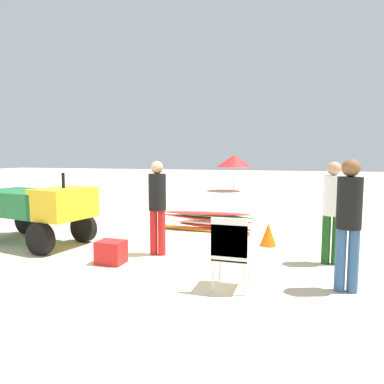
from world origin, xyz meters
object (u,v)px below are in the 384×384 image
Objects in this scene: lifeguard_near_left at (349,216)px; beach_umbrella_left at (234,161)px; lifeguard_near_right at (157,201)px; stacked_plastic_chairs at (231,247)px; surfboard_pile at (207,221)px; lifeguard_near_center at (333,206)px; cooler_box at (111,252)px; traffic_cone_near at (268,234)px; utility_cart at (36,206)px.

beach_umbrella_left reaches higher than lifeguard_near_left.
stacked_plastic_chairs is at bearing -39.13° from lifeguard_near_right.
lifeguard_near_left is 13.69m from beach_umbrella_left.
stacked_plastic_chairs is 3.87m from surfboard_pile.
stacked_plastic_chairs is 0.59× the size of lifeguard_near_center.
lifeguard_near_left is at bearing -48.96° from surfboard_pile.
stacked_plastic_chairs is at bearing -70.46° from surfboard_pile.
cooler_box is at bearing -106.21° from surfboard_pile.
lifeguard_near_left is 3.91× the size of cooler_box.
lifeguard_near_left reaches higher than stacked_plastic_chairs.
surfboard_pile is 5.67× the size of cooler_box.
lifeguard_near_center is 3.66× the size of traffic_cone_near.
lifeguard_near_left is (1.49, 0.44, 0.43)m from stacked_plastic_chairs.
cooler_box is (-0.55, -0.72, -0.80)m from lifeguard_near_right.
beach_umbrella_left is at bearing 106.73° from lifeguard_near_left.
surfboard_pile is 1.89m from traffic_cone_near.
lifeguard_near_right is (2.73, -0.01, 0.21)m from utility_cart.
cooler_box is at bearing 164.72° from stacked_plastic_chairs.
beach_umbrella_left reaches higher than traffic_cone_near.
traffic_cone_near is 3.15m from cooler_box.
cooler_box is at bearing -163.34° from lifeguard_near_center.
utility_cart is at bearing -164.88° from traffic_cone_near.
utility_cart is 1.05× the size of surfboard_pile.
lifeguard_near_center is 1.00× the size of lifeguard_near_right.
lifeguard_near_center is at bearing -72.08° from beach_umbrella_left.
stacked_plastic_chairs is at bearing -130.03° from lifeguard_near_center.
stacked_plastic_chairs is 0.57× the size of lifeguard_near_left.
beach_umbrella_left is at bearing 96.67° from surfboard_pile.
utility_cart is 5.73× the size of traffic_cone_near.
surfboard_pile is at bearing 37.02° from utility_cart.
utility_cart is at bearing 161.35° from cooler_box.
lifeguard_near_right is (-1.62, 1.31, 0.39)m from stacked_plastic_chairs.
utility_cart is 12.38m from beach_umbrella_left.
lifeguard_near_right is 3.66× the size of traffic_cone_near.
stacked_plastic_chairs reaches higher than surfboard_pile.
cooler_box is (-2.45, -1.98, -0.04)m from traffic_cone_near.
utility_cart is 5.95× the size of cooler_box.
surfboard_pile is at bearing 131.04° from lifeguard_near_left.
surfboard_pile is at bearing 73.79° from cooler_box.
lifeguard_near_right is at bearing -98.08° from surfboard_pile.
utility_cart is 5.75m from lifeguard_near_center.
lifeguard_near_left reaches higher than lifeguard_near_right.
lifeguard_near_center is at bearing 94.54° from lifeguard_near_left.
surfboard_pile is 3.16m from cooler_box.
traffic_cone_near is (1.90, 1.26, -0.76)m from lifeguard_near_right.
stacked_plastic_chairs is 0.54× the size of beach_umbrella_left.
beach_umbrella_left is at bearing 107.92° from lifeguard_near_center.
lifeguard_near_center is 3.79× the size of cooler_box.
stacked_plastic_chairs is (4.34, -1.33, -0.18)m from utility_cart.
utility_cart reaches higher than stacked_plastic_chairs.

